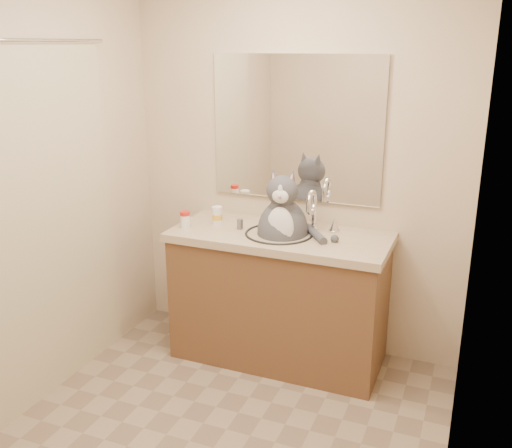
% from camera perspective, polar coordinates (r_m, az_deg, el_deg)
% --- Properties ---
extents(room, '(2.22, 2.52, 2.42)m').
position_cam_1_polar(room, '(2.53, -4.89, 0.21)').
color(room, gray).
rests_on(room, ground).
extents(vanity, '(1.34, 0.59, 1.12)m').
position_cam_1_polar(vanity, '(3.63, 2.33, -7.01)').
color(vanity, brown).
rests_on(vanity, ground).
extents(mirror, '(1.10, 0.02, 0.90)m').
position_cam_1_polar(mirror, '(3.60, 4.01, 9.47)').
color(mirror, white).
rests_on(mirror, room).
extents(shower_curtain, '(0.02, 1.30, 1.93)m').
position_cam_1_polar(shower_curtain, '(3.25, -20.74, -0.09)').
color(shower_curtain, '#BAAC8C').
rests_on(shower_curtain, ground).
extents(cat, '(0.50, 0.40, 0.62)m').
position_cam_1_polar(cat, '(3.46, 2.70, -0.36)').
color(cat, '#48484E').
rests_on(cat, vanity).
extents(pill_bottle_redcap, '(0.07, 0.07, 0.10)m').
position_cam_1_polar(pill_bottle_redcap, '(3.60, -7.10, 0.45)').
color(pill_bottle_redcap, white).
rests_on(pill_bottle_redcap, vanity).
extents(pill_bottle_orange, '(0.08, 0.08, 0.11)m').
position_cam_1_polar(pill_bottle_orange, '(3.66, -3.90, 0.86)').
color(pill_bottle_orange, white).
rests_on(pill_bottle_orange, vanity).
extents(grey_canister, '(0.05, 0.05, 0.06)m').
position_cam_1_polar(grey_canister, '(3.55, -1.61, -0.01)').
color(grey_canister, slate).
rests_on(grey_canister, vanity).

